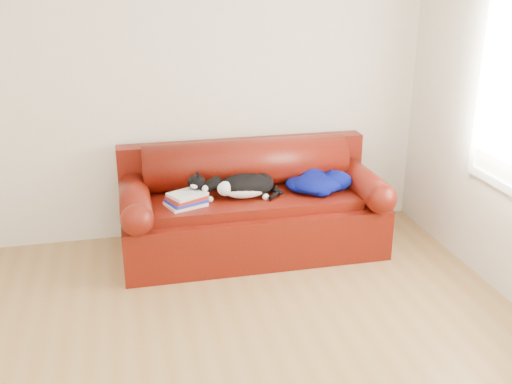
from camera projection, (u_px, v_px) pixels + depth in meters
ground at (199, 369)px, 3.51m from camera, size 4.50×4.50×0.00m
room_shell at (212, 85)px, 2.97m from camera, size 4.52×4.02×2.61m
sofa_base at (252, 223)px, 4.93m from camera, size 2.10×0.90×0.50m
sofa_back at (246, 179)px, 5.04m from camera, size 2.10×1.01×0.88m
book_stack at (186, 199)px, 4.58m from camera, size 0.34×0.30×0.10m
cat at (245, 186)px, 4.73m from camera, size 0.66×0.29×0.24m
blanket at (319, 182)px, 4.89m from camera, size 0.61×0.50×0.16m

